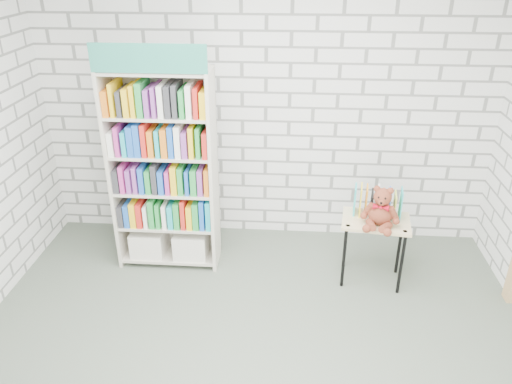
{
  "coord_description": "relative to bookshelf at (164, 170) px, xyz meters",
  "views": [
    {
      "loc": [
        0.26,
        -2.76,
        2.83
      ],
      "look_at": [
        -0.02,
        0.95,
        0.98
      ],
      "focal_mm": 35.0,
      "sensor_mm": 36.0,
      "label": 1
    }
  ],
  "objects": [
    {
      "name": "ground",
      "position": [
        0.9,
        -1.36,
        -0.98
      ],
      "size": [
        4.5,
        4.5,
        0.0
      ],
      "primitive_type": "plane",
      "color": "#4F594B",
      "rests_on": "ground"
    },
    {
      "name": "display_table",
      "position": [
        1.94,
        -0.19,
        -0.43
      ],
      "size": [
        0.64,
        0.48,
        0.64
      ],
      "color": "#D0B67D",
      "rests_on": "ground"
    },
    {
      "name": "teddy_bear",
      "position": [
        1.95,
        -0.29,
        -0.19
      ],
      "size": [
        0.33,
        0.32,
        0.36
      ],
      "color": "maroon",
      "rests_on": "display_table"
    },
    {
      "name": "bookshelf",
      "position": [
        0.0,
        0.0,
        0.0
      ],
      "size": [
        0.95,
        0.37,
        2.14
      ],
      "color": "beige",
      "rests_on": "ground"
    },
    {
      "name": "table_books",
      "position": [
        1.95,
        -0.09,
        -0.21
      ],
      "size": [
        0.43,
        0.23,
        0.25
      ],
      "color": "#2AB5B9",
      "rests_on": "display_table"
    },
    {
      "name": "room_shell",
      "position": [
        0.9,
        -1.36,
        0.81
      ],
      "size": [
        4.52,
        4.02,
        2.81
      ],
      "color": "silver",
      "rests_on": "ground"
    }
  ]
}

